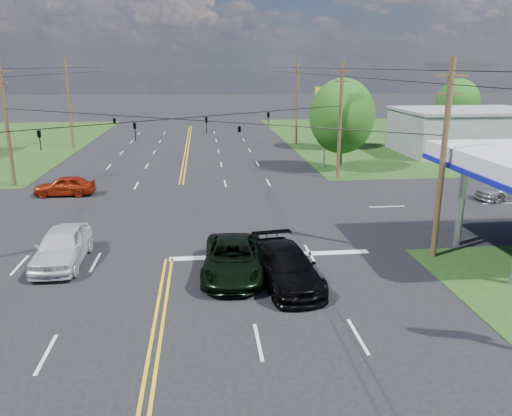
{
  "coord_description": "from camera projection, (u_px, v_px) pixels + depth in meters",
  "views": [
    {
      "loc": [
        1.81,
        -19.04,
        9.11
      ],
      "look_at": [
        4.49,
        6.0,
        1.91
      ],
      "focal_mm": 35.0,
      "sensor_mm": 36.0,
      "label": 1
    }
  ],
  "objects": [
    {
      "name": "polesign_ne",
      "position": [
        326.0,
        105.0,
        45.05
      ],
      "size": [
        2.03,
        0.26,
        7.39
      ],
      "color": "#A5A5AA",
      "rests_on": "ground"
    },
    {
      "name": "tree_far_r",
      "position": [
        458.0,
        103.0,
        62.92
      ],
      "size": [
        5.32,
        5.32,
        7.63
      ],
      "color": "#48331E",
      "rests_on": "ground"
    },
    {
      "name": "pole_nw",
      "position": [
        7.0,
        123.0,
        37.92
      ],
      "size": [
        1.6,
        0.28,
        9.5
      ],
      "color": "#48331E",
      "rests_on": "ground"
    },
    {
      "name": "pole_left_far",
      "position": [
        69.0,
        102.0,
        56.01
      ],
      "size": [
        1.6,
        0.28,
        10.0
      ],
      "color": "#48331E",
      "rests_on": "ground"
    },
    {
      "name": "sedan_far",
      "position": [
        511.0,
        189.0,
        35.14
      ],
      "size": [
        5.32,
        2.61,
        1.49
      ],
      "primitive_type": "imported",
      "rotation": [
        0.0,
        0.0,
        -1.47
      ],
      "color": "#A8A7AC",
      "rests_on": "ground"
    },
    {
      "name": "grass_ne",
      "position": [
        454.0,
        137.0,
        66.18
      ],
      "size": [
        46.0,
        48.0,
        0.03
      ],
      "primitive_type": "cube",
      "color": "#1B3C13",
      "rests_on": "ground"
    },
    {
      "name": "span_wire_signals",
      "position": [
        172.0,
        119.0,
        30.35
      ],
      "size": [
        26.0,
        18.0,
        1.13
      ],
      "color": "black",
      "rests_on": "ground"
    },
    {
      "name": "tree_right_b",
      "position": [
        334.0,
        111.0,
        55.48
      ],
      "size": [
        4.94,
        4.94,
        7.09
      ],
      "color": "#48331E",
      "rests_on": "ground"
    },
    {
      "name": "retail_ne",
      "position": [
        466.0,
        133.0,
        53.59
      ],
      "size": [
        14.0,
        10.0,
        4.4
      ],
      "primitive_type": "cube",
      "color": "slate",
      "rests_on": "ground"
    },
    {
      "name": "ground",
      "position": [
        177.0,
        213.0,
        32.0
      ],
      "size": [
        280.0,
        280.0,
        0.0
      ],
      "primitive_type": "plane",
      "color": "black",
      "rests_on": "ground"
    },
    {
      "name": "power_lines",
      "position": [
        168.0,
        75.0,
        27.72
      ],
      "size": [
        26.04,
        100.0,
        0.64
      ],
      "color": "black",
      "rests_on": "ground"
    },
    {
      "name": "tree_right_a",
      "position": [
        342.0,
        116.0,
        43.57
      ],
      "size": [
        5.7,
        5.7,
        8.18
      ],
      "color": "#48331E",
      "rests_on": "ground"
    },
    {
      "name": "sedan_red",
      "position": [
        65.0,
        186.0,
        36.21
      ],
      "size": [
        4.27,
        1.78,
        1.44
      ],
      "primitive_type": "imported",
      "rotation": [
        0.0,
        0.0,
        -1.59
      ],
      "color": "maroon",
      "rests_on": "ground"
    },
    {
      "name": "stop_bar",
      "position": [
        270.0,
        256.0,
        24.86
      ],
      "size": [
        10.0,
        0.5,
        0.02
      ],
      "primitive_type": "cube",
      "color": "silver",
      "rests_on": "ground"
    },
    {
      "name": "pole_right_far",
      "position": [
        297.0,
        101.0,
        58.68
      ],
      "size": [
        1.6,
        0.28,
        10.0
      ],
      "color": "#48331E",
      "rests_on": "ground"
    },
    {
      "name": "suv_black",
      "position": [
        286.0,
        266.0,
        21.44
      ],
      "size": [
        2.9,
        5.77,
        1.61
      ],
      "primitive_type": "imported",
      "rotation": [
        0.0,
        0.0,
        0.12
      ],
      "color": "black",
      "rests_on": "ground"
    },
    {
      "name": "pickup_white",
      "position": [
        62.0,
        246.0,
        23.6
      ],
      "size": [
        2.09,
        5.18,
        1.76
      ],
      "primitive_type": "imported",
      "rotation": [
        0.0,
        0.0,
        0.0
      ],
      "color": "silver",
      "rests_on": "ground"
    },
    {
      "name": "pickup_dkgreen",
      "position": [
        233.0,
        258.0,
        22.36
      ],
      "size": [
        3.09,
        5.89,
        1.58
      ],
      "primitive_type": "imported",
      "rotation": [
        0.0,
        0.0,
        -0.08
      ],
      "color": "black",
      "rests_on": "ground"
    },
    {
      "name": "pole_se",
      "position": [
        443.0,
        159.0,
        23.38
      ],
      "size": [
        1.6,
        0.28,
        9.5
      ],
      "color": "#48331E",
      "rests_on": "ground"
    },
    {
      "name": "pole_ne",
      "position": [
        340.0,
        119.0,
        40.58
      ],
      "size": [
        1.6,
        0.28,
        9.5
      ],
      "color": "#48331E",
      "rests_on": "ground"
    }
  ]
}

